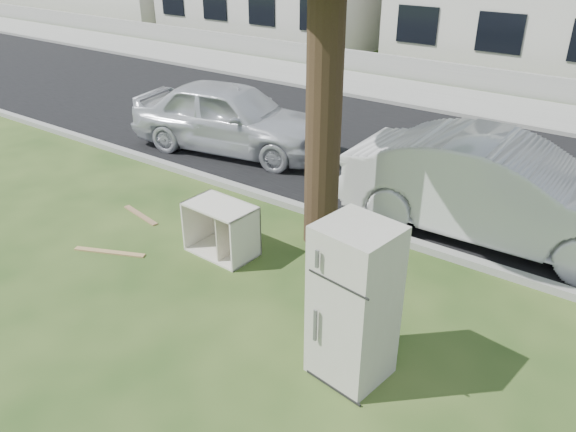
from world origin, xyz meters
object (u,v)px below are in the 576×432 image
Objects in this scene: cabinet at (221,229)px; car_left at (231,117)px; fridge at (354,304)px; car_center at (500,190)px.

car_left reaches higher than cabinet.
fridge is 4.12m from car_center.
fridge is at bearing -18.10° from cabinet.
fridge is 1.78× the size of cabinet.
car_left is at bearing 82.91° from car_center.
cabinet is at bearing 130.76° from car_center.
car_center is at bearing 94.00° from fridge.
car_center is at bearing 45.50° from cabinet.
cabinet is 0.21× the size of car_center.
car_left is at bearing 149.31° from fridge.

